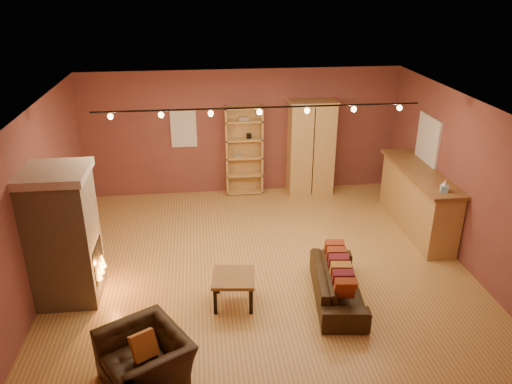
{
  "coord_description": "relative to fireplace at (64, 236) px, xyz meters",
  "views": [
    {
      "loc": [
        -0.95,
        -7.45,
        4.64
      ],
      "look_at": [
        -0.05,
        0.2,
        1.27
      ],
      "focal_mm": 35.0,
      "sensor_mm": 36.0,
      "label": 1
    }
  ],
  "objects": [
    {
      "name": "floor",
      "position": [
        3.04,
        0.6,
        -1.06
      ],
      "size": [
        7.0,
        7.0,
        0.0
      ],
      "primitive_type": "plane",
      "color": "#A27639",
      "rests_on": "ground"
    },
    {
      "name": "ceiling",
      "position": [
        3.04,
        0.6,
        1.74
      ],
      "size": [
        7.0,
        7.0,
        0.0
      ],
      "primitive_type": "plane",
      "rotation": [
        3.14,
        0.0,
        0.0
      ],
      "color": "brown",
      "rests_on": "back_wall"
    },
    {
      "name": "back_wall",
      "position": [
        3.04,
        3.85,
        0.34
      ],
      "size": [
        7.0,
        0.02,
        2.8
      ],
      "primitive_type": "cube",
      "color": "brown",
      "rests_on": "floor"
    },
    {
      "name": "left_wall",
      "position": [
        -0.46,
        0.6,
        0.34
      ],
      "size": [
        0.02,
        6.5,
        2.8
      ],
      "primitive_type": "cube",
      "color": "brown",
      "rests_on": "floor"
    },
    {
      "name": "right_wall",
      "position": [
        6.54,
        0.6,
        0.34
      ],
      "size": [
        0.02,
        6.5,
        2.8
      ],
      "primitive_type": "cube",
      "color": "brown",
      "rests_on": "floor"
    },
    {
      "name": "fireplace",
      "position": [
        0.0,
        0.0,
        0.0
      ],
      "size": [
        1.01,
        0.98,
        2.12
      ],
      "color": "tan",
      "rests_on": "floor"
    },
    {
      "name": "back_window",
      "position": [
        1.74,
        3.83,
        0.49
      ],
      "size": [
        0.56,
        0.04,
        0.86
      ],
      "primitive_type": "cube",
      "color": "silver",
      "rests_on": "back_wall"
    },
    {
      "name": "bookcase",
      "position": [
        3.06,
        3.74,
        -0.03
      ],
      "size": [
        0.83,
        0.32,
        2.03
      ],
      "color": "tan",
      "rests_on": "floor"
    },
    {
      "name": "armoire",
      "position": [
        4.55,
        3.58,
        0.02
      ],
      "size": [
        1.06,
        0.6,
        2.14
      ],
      "color": "tan",
      "rests_on": "floor"
    },
    {
      "name": "bar_counter",
      "position": [
        6.24,
        1.54,
        -0.44
      ],
      "size": [
        0.68,
        2.58,
        1.23
      ],
      "color": "tan",
      "rests_on": "floor"
    },
    {
      "name": "tissue_box",
      "position": [
        6.19,
        0.53,
        0.26
      ],
      "size": [
        0.17,
        0.17,
        0.23
      ],
      "rotation": [
        0.0,
        0.0,
        -0.33
      ],
      "color": "#8AC4DE",
      "rests_on": "bar_counter"
    },
    {
      "name": "right_window",
      "position": [
        6.51,
        2.0,
        0.59
      ],
      "size": [
        0.05,
        0.9,
        1.0
      ],
      "primitive_type": "cube",
      "color": "silver",
      "rests_on": "right_wall"
    },
    {
      "name": "loveseat",
      "position": [
        4.09,
        -0.57,
        -0.69
      ],
      "size": [
        0.73,
        1.81,
        0.75
      ],
      "rotation": [
        0.0,
        0.0,
        1.45
      ],
      "color": "black",
      "rests_on": "floor"
    },
    {
      "name": "armchair",
      "position": [
        1.3,
        -2.01,
        -0.6
      ],
      "size": [
        1.12,
        1.25,
        0.92
      ],
      "rotation": [
        0.0,
        0.0,
        -1.04
      ],
      "color": "black",
      "rests_on": "floor"
    },
    {
      "name": "coffee_table",
      "position": [
        2.49,
        -0.5,
        -0.65
      ],
      "size": [
        0.7,
        0.7,
        0.48
      ],
      "rotation": [
        0.0,
        0.0,
        -0.11
      ],
      "color": "brown",
      "rests_on": "floor"
    },
    {
      "name": "track_rail",
      "position": [
        3.04,
        0.8,
        1.62
      ],
      "size": [
        5.2,
        0.09,
        0.13
      ],
      "color": "black",
      "rests_on": "ceiling"
    }
  ]
}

